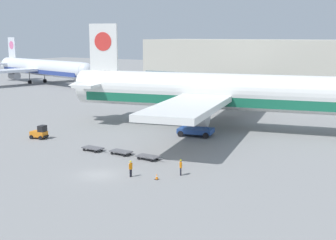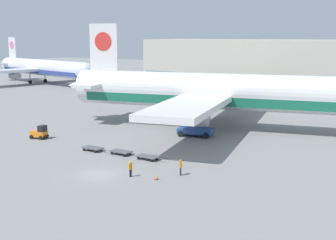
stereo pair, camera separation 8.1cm
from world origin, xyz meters
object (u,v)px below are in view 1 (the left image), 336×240
(baggage_dolly_third, at_px, (148,157))
(ground_crew_far, at_px, (131,167))
(ground_crew_near, at_px, (181,166))
(airplane_distant, at_px, (42,68))
(airplane_main, at_px, (222,93))
(traffic_cone_near, at_px, (157,177))
(scissor_lift_loader, at_px, (196,123))
(baggage_dolly_lead, at_px, (93,148))
(baggage_dolly_second, at_px, (121,152))
(baggage_tug_mid, at_px, (40,133))

(baggage_dolly_third, xyz_separation_m, ground_crew_far, (2.40, -6.81, 0.67))
(ground_crew_near, bearing_deg, airplane_distant, -164.73)
(airplane_main, relative_size, traffic_cone_near, 91.21)
(scissor_lift_loader, height_order, baggage_dolly_third, scissor_lift_loader)
(baggage_dolly_lead, bearing_deg, traffic_cone_near, -21.19)
(airplane_distant, distance_m, traffic_cone_near, 105.78)
(airplane_distant, distance_m, ground_crew_near, 105.34)
(ground_crew_far, bearing_deg, baggage_dolly_second, -136.83)
(scissor_lift_loader, bearing_deg, ground_crew_near, -78.85)
(baggage_dolly_lead, relative_size, baggage_dolly_second, 1.00)
(airplane_main, xyz_separation_m, ground_crew_near, (7.51, -25.90, -4.78))
(airplane_distant, xyz_separation_m, ground_crew_far, (81.72, -64.00, -3.86))
(ground_crew_near, height_order, ground_crew_far, same)
(airplane_distant, distance_m, baggage_dolly_second, 94.30)
(baggage_tug_mid, bearing_deg, airplane_main, 35.59)
(scissor_lift_loader, bearing_deg, baggage_dolly_lead, -126.98)
(baggage_dolly_lead, relative_size, traffic_cone_near, 5.93)
(baggage_dolly_second, distance_m, baggage_dolly_third, 4.32)
(baggage_tug_mid, relative_size, baggage_dolly_lead, 0.72)
(scissor_lift_loader, distance_m, baggage_dolly_second, 15.41)
(scissor_lift_loader, distance_m, ground_crew_near, 20.61)
(airplane_main, xyz_separation_m, airplane_distant, (-78.51, 34.79, -0.92))
(baggage_dolly_lead, relative_size, baggage_dolly_third, 1.00)
(ground_crew_near, bearing_deg, baggage_dolly_third, -157.08)
(scissor_lift_loader, bearing_deg, airplane_distant, 138.74)
(ground_crew_far, bearing_deg, baggage_tug_mid, -110.33)
(baggage_dolly_lead, bearing_deg, ground_crew_near, -10.35)
(baggage_dolly_second, distance_m, traffic_cone_near, 11.51)
(ground_crew_near, distance_m, traffic_cone_near, 3.06)
(traffic_cone_near, bearing_deg, baggage_dolly_third, 130.95)
(ground_crew_near, bearing_deg, scissor_lift_loader, 164.54)
(baggage_dolly_lead, xyz_separation_m, ground_crew_near, (15.34, -3.26, 0.67))
(ground_crew_far, distance_m, traffic_cone_near, 3.08)
(airplane_main, distance_m, ground_crew_far, 29.77)
(ground_crew_near, relative_size, ground_crew_far, 1.00)
(baggage_tug_mid, height_order, ground_crew_near, baggage_tug_mid)
(baggage_dolly_lead, xyz_separation_m, baggage_dolly_second, (4.32, 0.45, 0.00))
(baggage_dolly_second, xyz_separation_m, baggage_dolly_third, (4.32, -0.21, 0.00))
(baggage_dolly_second, xyz_separation_m, ground_crew_far, (6.72, -7.02, 0.67))
(scissor_lift_loader, bearing_deg, baggage_tug_mid, -155.90)
(baggage_dolly_lead, distance_m, baggage_dolly_second, 4.34)
(airplane_main, height_order, ground_crew_far, airplane_main)
(baggage_dolly_third, relative_size, traffic_cone_near, 5.93)
(baggage_dolly_third, height_order, ground_crew_near, ground_crew_near)
(ground_crew_near, relative_size, traffic_cone_near, 2.85)
(scissor_lift_loader, height_order, baggage_dolly_lead, scissor_lift_loader)
(baggage_dolly_third, bearing_deg, baggage_tug_mid, 177.90)
(baggage_tug_mid, xyz_separation_m, baggage_dolly_lead, (11.61, -1.56, -0.49))
(baggage_dolly_third, distance_m, ground_crew_near, 7.59)
(scissor_lift_loader, distance_m, baggage_dolly_lead, 17.10)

